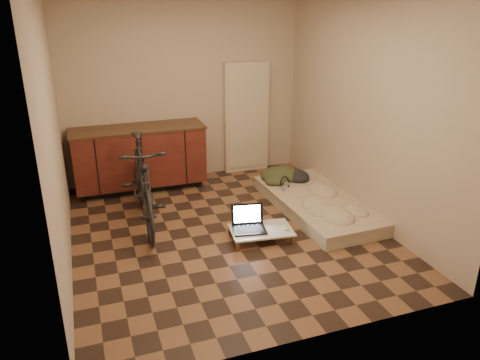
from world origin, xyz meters
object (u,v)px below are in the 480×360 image
object	(u,v)px
futon	(318,204)
lap_desk	(261,230)
bicycle	(142,179)
laptop	(249,224)

from	to	relation	value
futon	lap_desk	size ratio (longest dim) A/B	2.72
bicycle	lap_desk	size ratio (longest dim) A/B	2.46
bicycle	lap_desk	world-z (taller)	bicycle
futon	laptop	xyz separation A→B (m)	(-1.11, -0.42, 0.08)
lap_desk	laptop	world-z (taller)	laptop
bicycle	laptop	size ratio (longest dim) A/B	4.39
laptop	bicycle	bearing A→B (deg)	156.09
futon	lap_desk	world-z (taller)	futon
bicycle	laptop	distance (m)	1.36
bicycle	futon	bearing A→B (deg)	-5.62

